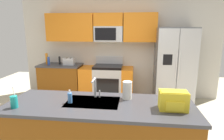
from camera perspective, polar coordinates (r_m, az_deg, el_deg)
The scene contains 15 objects.
ground_plane at distance 3.46m, azimuth -1.20°, elevation -19.47°, with size 9.00×9.00×0.00m, color beige.
kitchen_wall_unit at distance 5.04m, azimuth 0.39°, elevation 8.38°, with size 5.20×0.43×2.60m.
back_counter at distance 5.27m, azimuth -15.02°, elevation -3.15°, with size 1.10×0.63×0.90m.
range_oven at distance 4.96m, azimuth -1.59°, elevation -3.79°, with size 1.36×0.61×1.10m.
refrigerator at distance 4.83m, azimuth 18.16°, elevation 1.01°, with size 0.90×0.76×1.85m.
island_counter at distance 2.64m, azimuth -3.60°, elevation -19.04°, with size 2.38×0.86×0.90m.
toaster at distance 5.02m, azimuth -12.85°, elevation 2.51°, with size 0.28×0.16×0.18m.
pepper_mill at distance 5.16m, azimuth -15.52°, elevation 2.78°, with size 0.05×0.05×0.21m, color black.
bottle_blue at distance 5.22m, azimuth -18.55°, elevation 2.65°, with size 0.06×0.06×0.20m, color blue.
bottle_orange at distance 5.27m, azimuth -19.06°, elevation 3.22°, with size 0.06×0.06×0.29m, color orange.
sink_faucet at distance 2.57m, azimuth -5.09°, elevation -4.84°, with size 0.08×0.21×0.28m.
drink_cup_teal at distance 2.56m, azimuth -27.40°, elevation -8.50°, with size 0.08×0.08×0.27m.
soap_dispenser at distance 2.49m, azimuth -12.56°, elevation -8.13°, with size 0.06×0.06×0.17m.
paper_towel_roll at distance 2.55m, azimuth 4.62°, elevation -6.08°, with size 0.12×0.12×0.24m, color white.
backpack at distance 2.33m, azimuth 17.97°, elevation -8.60°, with size 0.32×0.22×0.23m.
Camera 1 is at (0.41, -2.91, 1.83)m, focal length 30.37 mm.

